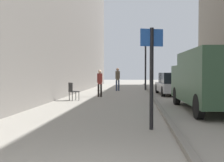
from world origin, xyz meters
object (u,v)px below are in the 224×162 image
delivery_van (210,79)px  pedestrian_main_foreground (100,81)px  pedestrian_mid_block (118,78)px  lamp_post (146,57)px  street_sign_post (152,69)px  parked_car (173,84)px  cafe_chair_near_window (72,90)px

delivery_van → pedestrian_main_foreground: bearing=129.9°
pedestrian_mid_block → lamp_post: size_ratio=0.38×
delivery_van → street_sign_post: size_ratio=2.15×
delivery_van → parked_car: bearing=91.3°
parked_car → cafe_chair_near_window: 7.12m
street_sign_post → lamp_post: 15.81m
delivery_van → lamp_post: (-2.06, 12.15, 1.50)m
pedestrian_main_foreground → delivery_van: (4.98, -5.57, 0.28)m
pedestrian_main_foreground → lamp_post: size_ratio=0.34×
pedestrian_main_foreground → lamp_post: bearing=44.1°
street_sign_post → lamp_post: lamp_post is taller
parked_car → street_sign_post: (-1.95, -11.16, 0.83)m
pedestrian_mid_block → cafe_chair_near_window: bearing=67.0°
pedestrian_mid_block → cafe_chair_near_window: 8.00m
pedestrian_mid_block → delivery_van: bearing=101.2°
delivery_van → street_sign_post: (-2.37, -3.61, 0.33)m
parked_car → delivery_van: bearing=-90.1°
parked_car → lamp_post: size_ratio=0.90×
parked_car → cafe_chair_near_window: bearing=-146.1°
delivery_van → parked_car: (-0.42, 7.55, -0.51)m
delivery_van → lamp_post: size_ratio=1.17×
parked_car → street_sign_post: street_sign_post is taller
pedestrian_main_foreground → parked_car: size_ratio=0.38×
parked_car → street_sign_post: 11.36m
parked_car → pedestrian_mid_block: bearing=134.8°
delivery_van → street_sign_post: bearing=-125.2°
parked_car → cafe_chair_near_window: parked_car is taller
parked_car → lamp_post: bearing=106.3°
lamp_post → pedestrian_main_foreground: bearing=-113.9°
delivery_van → cafe_chair_near_window: size_ratio=5.95×
lamp_post → street_sign_post: bearing=-91.2°
pedestrian_main_foreground → delivery_van: delivery_van is taller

